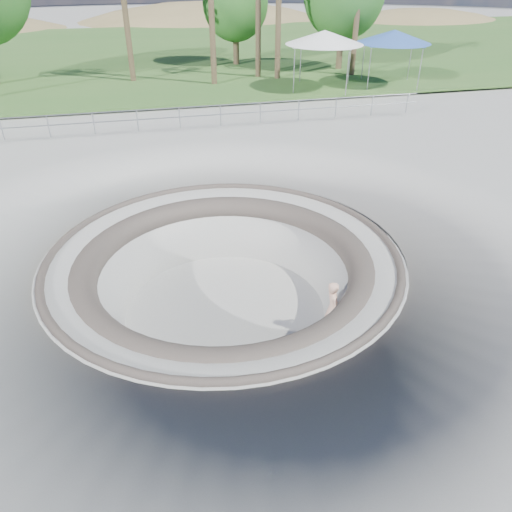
{
  "coord_description": "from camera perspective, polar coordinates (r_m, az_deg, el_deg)",
  "views": [
    {
      "loc": [
        -1.9,
        -12.2,
        7.45
      ],
      "look_at": [
        0.94,
        -0.1,
        -0.1
      ],
      "focal_mm": 35.0,
      "sensor_mm": 36.0,
      "label": 1
    }
  ],
  "objects": [
    {
      "name": "grass_strip",
      "position": [
        46.8,
        -11.57,
        21.81
      ],
      "size": [
        180.0,
        36.0,
        0.12
      ],
      "color": "#366327",
      "rests_on": "ground"
    },
    {
      "name": "skate_bowl",
      "position": [
        15.45,
        -3.5,
        -5.72
      ],
      "size": [
        14.0,
        14.0,
        4.1
      ],
      "color": "#ADADA7",
      "rests_on": "ground"
    },
    {
      "name": "ground",
      "position": [
        14.42,
        -3.73,
        0.1
      ],
      "size": [
        180.0,
        180.0,
        0.0
      ],
      "primitive_type": "plane",
      "color": "#ADADA7",
      "rests_on": "ground"
    },
    {
      "name": "skateboard",
      "position": [
        14.6,
        8.48,
        -8.61
      ],
      "size": [
        0.9,
        0.31,
        0.09
      ],
      "color": "olive",
      "rests_on": "ground"
    },
    {
      "name": "safety_railing",
      "position": [
        25.2,
        -8.72,
        15.36
      ],
      "size": [
        25.0,
        0.06,
        1.03
      ],
      "color": "#909498",
      "rests_on": "ground"
    },
    {
      "name": "skater",
      "position": [
        14.06,
        8.75,
        -5.89
      ],
      "size": [
        0.45,
        0.65,
        1.69
      ],
      "primitive_type": "imported",
      "rotation": [
        0.0,
        0.0,
        1.5
      ],
      "color": "#DBA88E",
      "rests_on": "skateboard"
    },
    {
      "name": "distant_hills",
      "position": [
        71.1,
        -8.86,
        19.18
      ],
      "size": [
        103.2,
        45.0,
        28.6
      ],
      "color": "olive",
      "rests_on": "ground"
    },
    {
      "name": "bushy_tree_mid",
      "position": [
        40.11,
        -2.39,
        26.87
      ],
      "size": [
        4.73,
        4.3,
        6.82
      ],
      "color": "brown",
      "rests_on": "ground"
    },
    {
      "name": "canopy_white",
      "position": [
        32.52,
        7.85,
        23.5
      ],
      "size": [
        5.99,
        5.99,
        3.33
      ],
      "color": "#909498",
      "rests_on": "ground"
    },
    {
      "name": "canopy_blue",
      "position": [
        34.35,
        15.5,
        23.01
      ],
      "size": [
        6.13,
        6.13,
        3.24
      ],
      "color": "#909498",
      "rests_on": "ground"
    }
  ]
}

